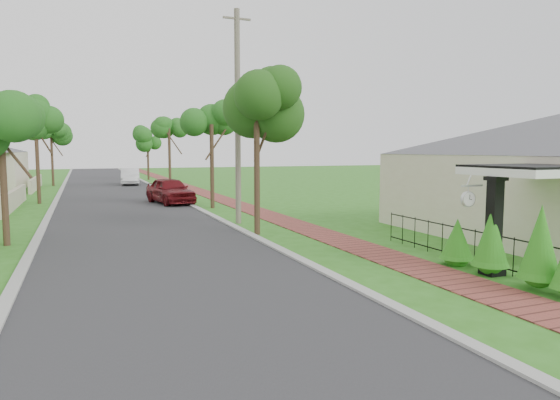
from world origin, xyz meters
TOP-DOWN VIEW (x-y plane):
  - ground at (0.00, 0.00)m, footprint 160.00×160.00m
  - road at (-3.00, 20.00)m, footprint 7.00×120.00m
  - kerb_right at (0.65, 20.00)m, footprint 0.30×120.00m
  - kerb_left at (-6.65, 20.00)m, footprint 0.30×120.00m
  - sidewalk at (3.25, 20.00)m, footprint 1.50×120.00m
  - porch_post at (4.55, -1.00)m, footprint 0.48×0.48m
  - picket_fence at (4.90, -0.00)m, footprint 0.03×8.02m
  - street_trees at (-2.87, 26.84)m, footprint 10.70×37.65m
  - hedge_row at (4.45, -1.69)m, footprint 0.83×4.27m
  - parked_car_red at (-0.27, 19.15)m, footprint 2.65×4.78m
  - parked_car_white at (-1.00, 36.72)m, footprint 2.00×4.67m
  - near_tree at (0.98, 7.00)m, footprint 2.32×2.32m
  - utility_pole at (1.16, 10.00)m, footprint 1.20×0.24m
  - station_clock at (4.06, -0.60)m, footprint 0.67×0.13m

SIDE VIEW (x-z plane):
  - ground at x=0.00m, z-range 0.00..0.00m
  - road at x=-3.00m, z-range -0.01..0.01m
  - kerb_right at x=0.65m, z-range -0.05..0.05m
  - kerb_left at x=-6.65m, z-range -0.05..0.05m
  - sidewalk at x=3.25m, z-range -0.01..0.01m
  - picket_fence at x=4.90m, z-range 0.03..1.03m
  - parked_car_white at x=-1.00m, z-range 0.00..1.50m
  - parked_car_red at x=-0.27m, z-range 0.00..1.54m
  - hedge_row at x=4.45m, z-range -0.18..1.87m
  - porch_post at x=4.55m, z-range -0.14..2.38m
  - station_clock at x=4.06m, z-range 1.67..2.23m
  - street_trees at x=-2.87m, z-range 1.59..7.48m
  - utility_pole at x=1.16m, z-range 0.06..9.09m
  - near_tree at x=0.98m, z-range 1.78..7.73m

